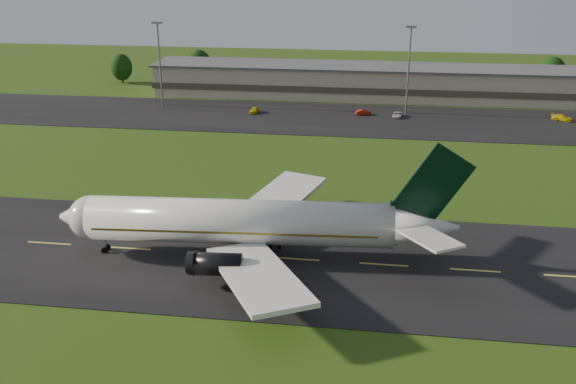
# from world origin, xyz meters

# --- Properties ---
(ground) EXTENTS (360.00, 360.00, 0.00)m
(ground) POSITION_xyz_m (0.00, 0.00, 0.00)
(ground) COLOR #2B4912
(ground) RESTS_ON ground
(taxiway) EXTENTS (220.00, 30.00, 0.10)m
(taxiway) POSITION_xyz_m (0.00, 0.00, 0.05)
(taxiway) COLOR black
(taxiway) RESTS_ON ground
(apron) EXTENTS (260.00, 30.00, 0.10)m
(apron) POSITION_xyz_m (0.00, 72.00, 0.05)
(apron) COLOR black
(apron) RESTS_ON ground
(airliner) EXTENTS (51.30, 42.08, 15.57)m
(airliner) POSITION_xyz_m (-17.21, 0.06, 4.66)
(airliner) COLOR white
(airliner) RESTS_ON ground
(terminal) EXTENTS (145.00, 16.00, 8.40)m
(terminal) POSITION_xyz_m (6.40, 96.18, 3.99)
(terminal) COLOR #C4B496
(terminal) RESTS_ON ground
(light_mast_west) EXTENTS (2.40, 1.20, 20.35)m
(light_mast_west) POSITION_xyz_m (-55.00, 80.00, 12.74)
(light_mast_west) COLOR gray
(light_mast_west) RESTS_ON ground
(light_mast_centre) EXTENTS (2.40, 1.20, 20.35)m
(light_mast_centre) POSITION_xyz_m (5.00, 80.00, 12.74)
(light_mast_centre) COLOR gray
(light_mast_centre) RESTS_ON ground
(tree_line) EXTENTS (195.32, 9.12, 10.88)m
(tree_line) POSITION_xyz_m (34.39, 105.99, 5.14)
(tree_line) COLOR black
(tree_line) RESTS_ON ground
(service_vehicle_a) EXTENTS (2.02, 4.19, 1.38)m
(service_vehicle_a) POSITION_xyz_m (-30.64, 74.87, 0.79)
(service_vehicle_a) COLOR #D0BC0C
(service_vehicle_a) RESTS_ON apron
(service_vehicle_b) EXTENTS (3.85, 2.18, 1.20)m
(service_vehicle_b) POSITION_xyz_m (-4.93, 76.54, 0.70)
(service_vehicle_b) COLOR #A21C0A
(service_vehicle_b) RESTS_ON apron
(service_vehicle_c) EXTENTS (2.53, 4.43, 1.16)m
(service_vehicle_c) POSITION_xyz_m (3.04, 75.42, 0.68)
(service_vehicle_c) COLOR silver
(service_vehicle_c) RESTS_ON apron
(service_vehicle_d) EXTENTS (5.01, 3.79, 1.35)m
(service_vehicle_d) POSITION_xyz_m (40.01, 77.44, 0.78)
(service_vehicle_d) COLOR yellow
(service_vehicle_d) RESTS_ON apron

